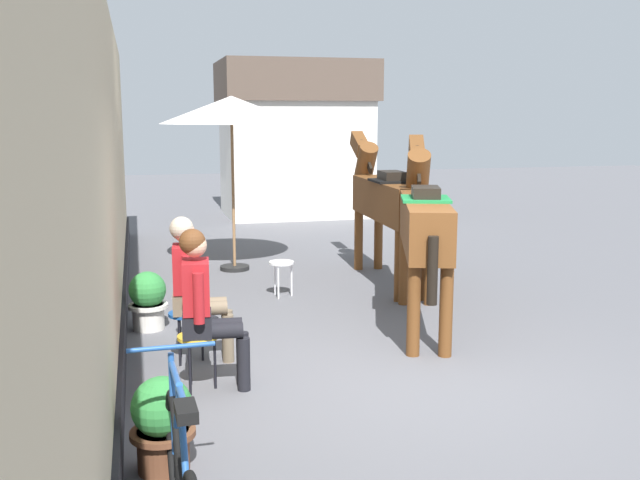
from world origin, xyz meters
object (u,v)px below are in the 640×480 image
(saddled_horse_near, at_px, (423,222))
(seated_visitor_far, at_px, (192,281))
(satchel_bag, at_px, (208,324))
(flower_planter_far, at_px, (148,299))
(cafe_parasol, at_px, (232,111))
(flower_planter_near, at_px, (162,422))
(seated_visitor_near, at_px, (204,301))
(saddled_horse_far, at_px, (386,199))
(spare_stool_white, at_px, (282,266))

(saddled_horse_near, bearing_deg, seated_visitor_far, -166.19)
(satchel_bag, bearing_deg, flower_planter_far, -138.85)
(flower_planter_far, xyz_separation_m, satchel_bag, (0.61, -0.31, -0.23))
(satchel_bag, bearing_deg, cafe_parasol, 145.54)
(flower_planter_near, height_order, flower_planter_far, same)
(seated_visitor_near, bearing_deg, flower_planter_far, 102.93)
(saddled_horse_far, bearing_deg, satchel_bag, -144.95)
(flower_planter_far, bearing_deg, spare_stool_white, 31.95)
(seated_visitor_far, height_order, saddled_horse_far, saddled_horse_far)
(saddled_horse_far, xyz_separation_m, satchel_bag, (-2.66, -1.86, -1.06))
(satchel_bag, bearing_deg, saddled_horse_far, 103.32)
(cafe_parasol, bearing_deg, saddled_horse_near, -64.18)
(saddled_horse_far, height_order, cafe_parasol, cafe_parasol)
(seated_visitor_far, distance_m, flower_planter_far, 1.32)
(seated_visitor_near, bearing_deg, seated_visitor_far, 93.02)
(saddled_horse_far, relative_size, cafe_parasol, 1.16)
(saddled_horse_far, xyz_separation_m, cafe_parasol, (-1.94, 1.29, 1.20))
(cafe_parasol, relative_size, satchel_bag, 9.21)
(cafe_parasol, relative_size, spare_stool_white, 5.61)
(seated_visitor_near, relative_size, flower_planter_far, 2.17)
(saddled_horse_near, bearing_deg, flower_planter_far, 169.55)
(flower_planter_near, xyz_separation_m, flower_planter_far, (-0.03, 3.31, 0.00))
(flower_planter_far, xyz_separation_m, spare_stool_white, (1.69, 1.05, 0.07))
(flower_planter_near, height_order, satchel_bag, flower_planter_near)
(seated_visitor_far, height_order, satchel_bag, seated_visitor_far)
(spare_stool_white, bearing_deg, saddled_horse_near, -51.56)
(seated_visitor_far, relative_size, flower_planter_near, 2.17)
(seated_visitor_near, relative_size, satchel_bag, 4.96)
(seated_visitor_near, xyz_separation_m, satchel_bag, (0.17, 1.61, -0.68))
(saddled_horse_near, relative_size, flower_planter_near, 4.52)
(seated_visitor_far, xyz_separation_m, flower_planter_far, (-0.40, 1.17, -0.44))
(saddled_horse_near, bearing_deg, seated_visitor_near, -151.28)
(saddled_horse_near, distance_m, saddled_horse_far, 2.12)
(seated_visitor_far, xyz_separation_m, cafe_parasol, (0.92, 4.01, 1.59))
(seated_visitor_far, bearing_deg, satchel_bag, 76.51)
(seated_visitor_near, height_order, cafe_parasol, cafe_parasol)
(seated_visitor_near, relative_size, cafe_parasol, 0.54)
(flower_planter_near, distance_m, flower_planter_far, 3.31)
(satchel_bag, bearing_deg, saddled_horse_near, 62.60)
(saddled_horse_far, bearing_deg, flower_planter_near, -123.67)
(seated_visitor_far, bearing_deg, flower_planter_near, -99.92)
(cafe_parasol, bearing_deg, spare_stool_white, -78.35)
(seated_visitor_near, xyz_separation_m, flower_planter_near, (-0.41, -1.38, -0.44))
(seated_visitor_far, xyz_separation_m, saddled_horse_far, (2.86, 2.73, 0.38))
(saddled_horse_near, bearing_deg, spare_stool_white, 128.44)
(saddled_horse_far, relative_size, flower_planter_near, 4.69)
(seated_visitor_far, bearing_deg, flower_planter_far, 108.91)
(saddled_horse_far, xyz_separation_m, flower_planter_far, (-3.27, -1.55, -0.82))
(saddled_horse_far, bearing_deg, seated_visitor_far, -136.41)
(saddled_horse_near, xyz_separation_m, saddled_horse_far, (0.31, 2.10, 0.00))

